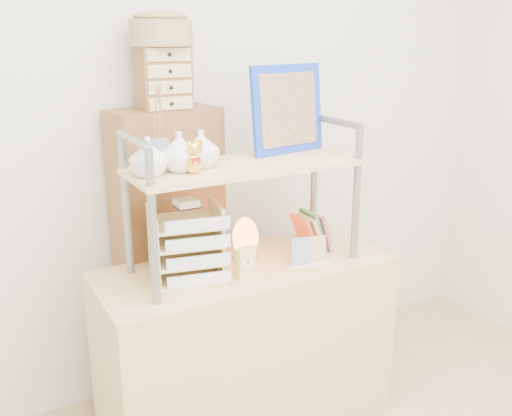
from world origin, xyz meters
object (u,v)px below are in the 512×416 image
(desk, at_px, (246,347))
(cabinet, at_px, (170,260))
(letter_tray, at_px, (188,247))
(salt_lamp, at_px, (245,238))

(desk, relative_size, cabinet, 0.89)
(desk, height_order, letter_tray, letter_tray)
(cabinet, bearing_deg, letter_tray, -106.76)
(cabinet, relative_size, letter_tray, 4.28)
(letter_tray, bearing_deg, salt_lamp, 11.26)
(cabinet, distance_m, letter_tray, 0.43)
(desk, xyz_separation_m, salt_lamp, (0.03, 0.05, 0.47))
(desk, relative_size, salt_lamp, 6.57)
(letter_tray, xyz_separation_m, salt_lamp, (0.28, 0.05, -0.03))
(desk, bearing_deg, salt_lamp, 63.41)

